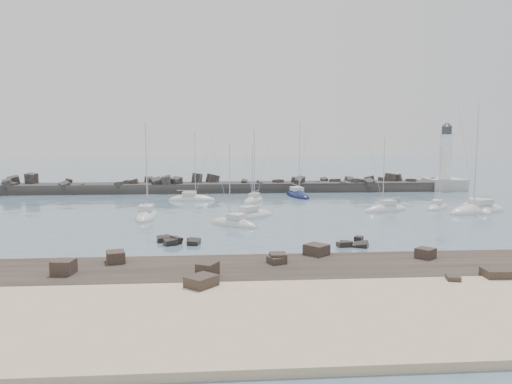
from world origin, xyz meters
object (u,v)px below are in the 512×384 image
(sailboat_4, at_px, (192,200))
(sailboat_12, at_px, (437,208))
(sailboat_3, at_px, (147,217))
(sailboat_10, at_px, (476,209))
(sailboat_7, at_px, (251,217))
(sailboat_5, at_px, (234,224))
(sailboat_8, at_px, (298,196))
(lighthouse, at_px, (445,175))
(sailboat_9, at_px, (386,210))
(sailboat_11, at_px, (478,211))
(sailboat_6, at_px, (254,201))

(sailboat_4, xyz_separation_m, sailboat_12, (38.22, -12.71, 0.00))
(sailboat_3, distance_m, sailboat_4, 18.42)
(sailboat_10, bearing_deg, sailboat_7, -173.67)
(sailboat_5, bearing_deg, sailboat_7, 66.32)
(sailboat_3, distance_m, sailboat_8, 32.58)
(lighthouse, bearing_deg, sailboat_8, -164.51)
(sailboat_9, height_order, sailboat_10, sailboat_10)
(sailboat_7, bearing_deg, sailboat_11, 3.49)
(sailboat_7, xyz_separation_m, sailboat_11, (33.54, 2.05, 0.01))
(sailboat_5, bearing_deg, sailboat_8, 65.88)
(sailboat_6, relative_size, sailboat_7, 0.81)
(sailboat_6, xyz_separation_m, sailboat_12, (27.65, -10.06, -0.01))
(sailboat_4, xyz_separation_m, sailboat_5, (6.43, -24.54, 0.01))
(sailboat_9, distance_m, sailboat_12, 8.91)
(sailboat_3, relative_size, sailboat_10, 0.98)
(sailboat_8, height_order, sailboat_11, sailboat_11)
(sailboat_4, bearing_deg, sailboat_10, -19.08)
(lighthouse, distance_m, sailboat_6, 43.57)
(lighthouse, distance_m, sailboat_8, 33.38)
(sailboat_7, height_order, sailboat_9, sailboat_7)
(sailboat_4, height_order, sailboat_8, sailboat_8)
(sailboat_10, bearing_deg, sailboat_4, 160.92)
(sailboat_7, height_order, sailboat_11, sailboat_11)
(sailboat_3, distance_m, sailboat_7, 14.29)
(sailboat_7, bearing_deg, sailboat_9, 11.62)
(lighthouse, height_order, sailboat_4, lighthouse)
(sailboat_8, relative_size, sailboat_9, 1.23)
(sailboat_6, distance_m, sailboat_8, 10.81)
(sailboat_6, bearing_deg, sailboat_8, 37.30)
(lighthouse, height_order, sailboat_6, lighthouse)
(sailboat_9, distance_m, sailboat_10, 13.68)
(sailboat_5, relative_size, sailboat_12, 1.08)
(sailboat_5, bearing_deg, sailboat_3, 149.49)
(lighthouse, height_order, sailboat_9, lighthouse)
(sailboat_11, bearing_deg, sailboat_4, 158.59)
(lighthouse, height_order, sailboat_10, lighthouse)
(lighthouse, xyz_separation_m, sailboat_5, (-44.78, -37.33, -2.96))
(lighthouse, bearing_deg, sailboat_9, -128.53)
(sailboat_8, bearing_deg, sailboat_3, -138.58)
(sailboat_4, relative_size, sailboat_12, 1.23)
(sailboat_6, height_order, sailboat_7, sailboat_7)
(sailboat_6, relative_size, sailboat_8, 0.72)
(lighthouse, bearing_deg, sailboat_11, -106.44)
(sailboat_5, distance_m, sailboat_8, 31.17)
(sailboat_6, height_order, sailboat_11, sailboat_11)
(sailboat_8, distance_m, sailboat_12, 25.27)
(lighthouse, bearing_deg, sailboat_10, -106.20)
(sailboat_7, height_order, sailboat_8, sailboat_8)
(sailboat_6, distance_m, sailboat_12, 29.42)
(sailboat_3, xyz_separation_m, sailboat_12, (43.48, 4.94, -0.02))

